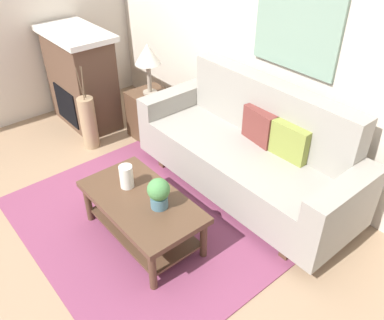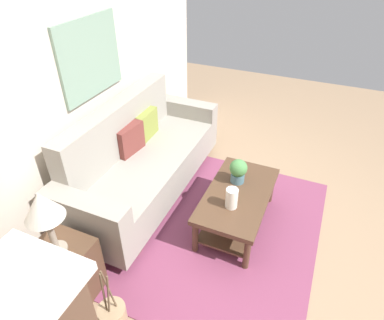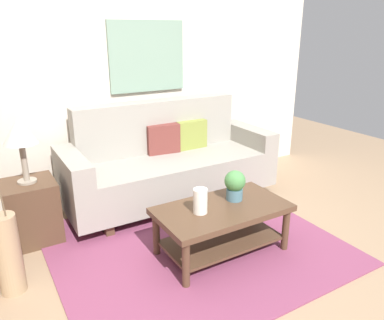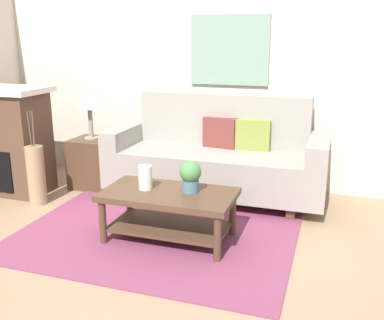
% 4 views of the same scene
% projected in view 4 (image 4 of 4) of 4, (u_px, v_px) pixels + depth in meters
% --- Properties ---
extents(ground_plane, '(9.13, 9.13, 0.00)m').
position_uv_depth(ground_plane, '(140.00, 252.00, 3.54)').
color(ground_plane, '#9E7F60').
extents(wall_back, '(5.13, 0.10, 2.70)m').
position_uv_depth(wall_back, '(210.00, 66.00, 4.98)').
color(wall_back, beige).
rests_on(wall_back, ground_plane).
extents(area_rug, '(2.37, 2.10, 0.01)m').
position_uv_depth(area_rug, '(163.00, 227.00, 3.99)').
color(area_rug, '#843D5B').
rests_on(area_rug, ground_plane).
extents(couch, '(2.27, 0.84, 1.08)m').
position_uv_depth(couch, '(217.00, 158.00, 4.67)').
color(couch, gray).
rests_on(couch, ground_plane).
extents(throw_pillow_maroon, '(0.37, 0.16, 0.32)m').
position_uv_depth(throw_pillow_maroon, '(220.00, 133.00, 4.71)').
color(throw_pillow_maroon, brown).
rests_on(throw_pillow_maroon, couch).
extents(throw_pillow_olive, '(0.36, 0.13, 0.32)m').
position_uv_depth(throw_pillow_olive, '(253.00, 135.00, 4.61)').
color(throw_pillow_olive, olive).
rests_on(throw_pillow_olive, couch).
extents(coffee_table, '(1.10, 0.60, 0.43)m').
position_uv_depth(coffee_table, '(169.00, 205.00, 3.67)').
color(coffee_table, '#513826').
rests_on(coffee_table, ground_plane).
extents(tabletop_vase, '(0.11, 0.11, 0.20)m').
position_uv_depth(tabletop_vase, '(145.00, 177.00, 3.69)').
color(tabletop_vase, white).
rests_on(tabletop_vase, coffee_table).
extents(potted_plant_tabletop, '(0.18, 0.18, 0.26)m').
position_uv_depth(potted_plant_tabletop, '(190.00, 175.00, 3.61)').
color(potted_plant_tabletop, slate).
rests_on(potted_plant_tabletop, coffee_table).
extents(side_table, '(0.44, 0.44, 0.56)m').
position_uv_depth(side_table, '(93.00, 163.00, 5.04)').
color(side_table, '#513826').
rests_on(side_table, ground_plane).
extents(table_lamp, '(0.28, 0.28, 0.57)m').
position_uv_depth(table_lamp, '(89.00, 100.00, 4.85)').
color(table_lamp, gray).
rests_on(table_lamp, side_table).
extents(fireplace, '(1.02, 0.58, 1.16)m').
position_uv_depth(fireplace, '(5.00, 140.00, 4.81)').
color(fireplace, brown).
rests_on(fireplace, ground_plane).
extents(floor_vase, '(0.18, 0.18, 0.61)m').
position_uv_depth(floor_vase, '(36.00, 175.00, 4.49)').
color(floor_vase, tan).
rests_on(floor_vase, ground_plane).
extents(floor_vase_branch_a, '(0.03, 0.05, 0.36)m').
position_uv_depth(floor_vase_branch_a, '(33.00, 129.00, 4.35)').
color(floor_vase_branch_a, brown).
rests_on(floor_vase_branch_a, floor_vase).
extents(floor_vase_branch_b, '(0.02, 0.02, 0.36)m').
position_uv_depth(floor_vase_branch_b, '(32.00, 128.00, 4.38)').
color(floor_vase_branch_b, brown).
rests_on(floor_vase_branch_b, floor_vase).
extents(floor_vase_branch_c, '(0.02, 0.05, 0.36)m').
position_uv_depth(floor_vase_branch_c, '(30.00, 129.00, 4.35)').
color(floor_vase_branch_c, brown).
rests_on(floor_vase_branch_c, floor_vase).
extents(framed_painting, '(0.87, 0.03, 0.75)m').
position_uv_depth(framed_painting, '(230.00, 50.00, 4.80)').
color(framed_painting, gray).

